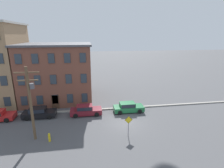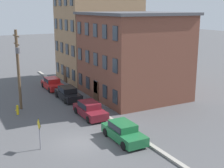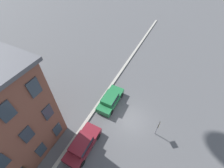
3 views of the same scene
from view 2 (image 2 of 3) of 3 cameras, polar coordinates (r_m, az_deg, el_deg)
The scene contains 11 objects.
ground_plane at distance 24.56m, azimuth -5.92°, elevation -10.67°, with size 200.00×200.00×0.00m, color #4C4C4F.
kerb_strip at distance 26.39m, azimuth 3.25°, elevation -8.63°, with size 56.00×0.36×0.16m, color #9E998E.
apartment_corner at distance 44.93m, azimuth -2.53°, elevation 9.15°, with size 9.01×10.72×12.92m.
apartment_midblock at distance 36.24m, azimuth 3.82°, elevation 5.38°, with size 11.60×9.94×9.64m.
car_red at distance 40.40m, azimuth -10.86°, elevation 0.14°, with size 4.40×1.92×1.43m.
car_black at distance 35.53m, azimuth -8.06°, elevation -1.64°, with size 4.40×1.92×1.43m.
car_maroon at distance 29.81m, azimuth -4.07°, elevation -4.59°, with size 4.40×1.92×1.43m.
car_green at distance 24.64m, azimuth 2.12°, elevation -8.62°, with size 4.40×1.92×1.43m.
caution_sign at distance 23.40m, azimuth -13.17°, elevation -8.00°, with size 0.91×0.08×2.41m.
utility_pole at distance 32.41m, azimuth -16.79°, elevation 3.28°, with size 2.40×0.44×8.06m.
fire_hydrant at distance 31.75m, azimuth -16.89°, elevation -4.51°, with size 0.24×0.34×0.96m.
Camera 2 is at (20.76, -8.30, 10.18)m, focal length 50.00 mm.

